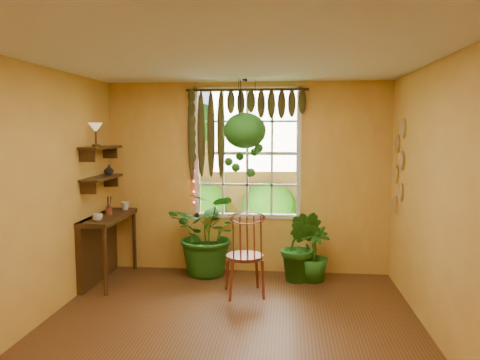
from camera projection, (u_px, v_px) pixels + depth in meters
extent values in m
plane|color=brown|center=(227.00, 339.00, 4.56)|extent=(4.50, 4.50, 0.00)
plane|color=silver|center=(226.00, 56.00, 4.27)|extent=(4.50, 4.50, 0.00)
plane|color=#E5B94E|center=(247.00, 178.00, 6.64)|extent=(4.00, 0.00, 4.00)
plane|color=#E5B94E|center=(26.00, 199.00, 4.62)|extent=(0.00, 4.50, 4.50)
plane|color=#E5B94E|center=(446.00, 206.00, 4.21)|extent=(0.00, 4.50, 4.50)
cube|color=silver|center=(247.00, 153.00, 6.63)|extent=(1.52, 0.10, 1.86)
cube|color=white|center=(248.00, 153.00, 6.66)|extent=(1.38, 0.01, 1.78)
cylinder|color=#3D2510|center=(247.00, 90.00, 6.43)|extent=(1.70, 0.04, 0.04)
cube|color=#3D2510|center=(109.00, 217.00, 6.23)|extent=(0.40, 1.20, 0.06)
cube|color=#3D2510|center=(98.00, 248.00, 6.29)|extent=(0.08, 1.18, 0.90)
cylinder|color=#3D2510|center=(105.00, 261.00, 5.72)|extent=(0.05, 0.05, 0.86)
cylinder|color=#3D2510|center=(134.00, 240.00, 6.81)|extent=(0.05, 0.05, 0.86)
cube|color=#3D2510|center=(102.00, 178.00, 6.18)|extent=(0.25, 0.90, 0.04)
cube|color=#3D2510|center=(101.00, 148.00, 6.14)|extent=(0.25, 0.90, 0.04)
cube|color=#275E1B|center=(264.00, 212.00, 11.73)|extent=(14.00, 10.00, 0.04)
cube|color=olive|center=(260.00, 184.00, 9.85)|extent=(12.00, 0.10, 1.80)
plane|color=#84A5DC|center=(268.00, 147.00, 13.35)|extent=(12.00, 0.00, 12.00)
cylinder|color=maroon|center=(245.00, 257.00, 5.75)|extent=(0.56, 0.56, 0.04)
torus|color=maroon|center=(247.00, 218.00, 5.50)|extent=(0.43, 0.15, 0.43)
imported|color=#154612|center=(210.00, 233.00, 6.53)|extent=(1.23, 1.12, 1.19)
imported|color=#154612|center=(301.00, 246.00, 6.24)|extent=(0.63, 0.56, 0.97)
imported|color=#154612|center=(313.00, 253.00, 6.28)|extent=(0.55, 0.55, 0.77)
ellipsoid|color=black|center=(245.00, 137.00, 6.21)|extent=(0.33, 0.33, 0.20)
ellipsoid|color=#154612|center=(245.00, 131.00, 6.20)|extent=(0.56, 0.56, 0.48)
imported|color=silver|center=(97.00, 217.00, 5.82)|extent=(0.16, 0.16, 0.10)
imported|color=beige|center=(125.00, 206.00, 6.64)|extent=(0.13, 0.13, 0.11)
cylinder|color=brown|center=(109.00, 211.00, 6.24)|extent=(0.09, 0.09, 0.11)
imported|color=#B2AD99|center=(109.00, 170.00, 6.41)|extent=(0.15, 0.15, 0.14)
cylinder|color=#5B341A|center=(96.00, 146.00, 5.95)|extent=(0.10, 0.10, 0.03)
cylinder|color=#5B341A|center=(96.00, 138.00, 5.94)|extent=(0.02, 0.02, 0.18)
cone|color=slate|center=(96.00, 128.00, 5.92)|extent=(0.18, 0.18, 0.12)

